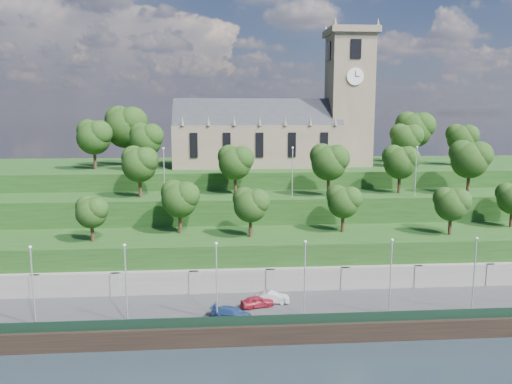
{
  "coord_description": "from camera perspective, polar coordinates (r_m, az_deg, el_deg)",
  "views": [
    {
      "loc": [
        -11.71,
        -51.32,
        25.18
      ],
      "look_at": [
        -5.44,
        30.0,
        12.32
      ],
      "focal_mm": 35.0,
      "sensor_mm": 36.0,
      "label": 1
    }
  ],
  "objects": [
    {
      "name": "trees_lower",
      "position": [
        71.74,
        5.79,
        -1.05
      ],
      "size": [
        66.5,
        8.88,
        7.74
      ],
      "color": "black",
      "rests_on": "embankment_lower"
    },
    {
      "name": "hilltop",
      "position": [
        103.52,
        2.15,
        -0.88
      ],
      "size": [
        160.0,
        32.0,
        15.0
      ],
      "primitive_type": "cube",
      "color": "#163812",
      "rests_on": "ground"
    },
    {
      "name": "trees_hilltop",
      "position": [
        97.3,
        0.31,
        6.97
      ],
      "size": [
        76.92,
        16.44,
        11.71
      ],
      "color": "black",
      "rests_on": "hilltop"
    },
    {
      "name": "quay_wall",
      "position": [
        57.84,
        7.98,
        -15.73
      ],
      "size": [
        160.0,
        0.5,
        2.2
      ],
      "primitive_type": "cube",
      "color": "black",
      "rests_on": "ground"
    },
    {
      "name": "retaining_wall",
      "position": [
        68.24,
        5.82,
        -10.5
      ],
      "size": [
        160.0,
        2.1,
        5.0
      ],
      "color": "slate",
      "rests_on": "ground"
    },
    {
      "name": "promenade",
      "position": [
        63.3,
        6.78,
        -13.56
      ],
      "size": [
        160.0,
        12.0,
        2.0
      ],
      "primitive_type": "cube",
      "color": "#2D2D30",
      "rests_on": "ground"
    },
    {
      "name": "embankment_lower",
      "position": [
        73.42,
        5.0,
        -7.84
      ],
      "size": [
        160.0,
        12.0,
        8.0
      ],
      "primitive_type": "cube",
      "color": "#163812",
      "rests_on": "ground"
    },
    {
      "name": "church",
      "position": [
        98.14,
        2.93,
        7.4
      ],
      "size": [
        38.6,
        12.35,
        27.6
      ],
      "color": "#6C5D4B",
      "rests_on": "hilltop"
    },
    {
      "name": "car_left",
      "position": [
        61.73,
        0.15,
        -12.41
      ],
      "size": [
        4.33,
        2.65,
        1.38
      ],
      "primitive_type": "imported",
      "rotation": [
        0.0,
        0.0,
        1.84
      ],
      "color": "maroon",
      "rests_on": "promenade"
    },
    {
      "name": "lamp_posts_promenade",
      "position": [
        57.57,
        5.6,
        -9.3
      ],
      "size": [
        60.36,
        0.36,
        9.12
      ],
      "color": "#B2B2B7",
      "rests_on": "promenade"
    },
    {
      "name": "lamp_posts_upper",
      "position": [
        78.67,
        4.18,
        2.7
      ],
      "size": [
        40.36,
        0.36,
        8.06
      ],
      "color": "#B2B2B7",
      "rests_on": "embankment_upper"
    },
    {
      "name": "embankment_upper",
      "position": [
        83.4,
        3.79,
        -4.35
      ],
      "size": [
        160.0,
        10.0,
        12.0
      ],
      "primitive_type": "cube",
      "color": "#163812",
      "rests_on": "ground"
    },
    {
      "name": "car_right",
      "position": [
        58.4,
        -2.8,
        -13.69
      ],
      "size": [
        5.16,
        3.78,
        1.39
      ],
      "primitive_type": "imported",
      "rotation": [
        0.0,
        0.0,
        1.14
      ],
      "color": "navy",
      "rests_on": "promenade"
    },
    {
      "name": "fence",
      "position": [
        57.82,
        7.88,
        -14.12
      ],
      "size": [
        160.0,
        0.1,
        1.2
      ],
      "primitive_type": "cube",
      "color": "black",
      "rests_on": "promenade"
    },
    {
      "name": "car_middle",
      "position": [
        63.03,
        1.87,
        -11.95
      ],
      "size": [
        4.33,
        1.9,
        1.38
      ],
      "primitive_type": "imported",
      "rotation": [
        0.0,
        0.0,
        1.47
      ],
      "color": "#A5A6AA",
      "rests_on": "promenade"
    },
    {
      "name": "trees_upper",
      "position": [
        81.62,
        7.83,
        3.62
      ],
      "size": [
        59.74,
        8.71,
        8.91
      ],
      "color": "black",
      "rests_on": "embankment_upper"
    },
    {
      "name": "ground",
      "position": [
        58.35,
        7.95,
        -16.69
      ],
      "size": [
        320.0,
        320.0,
        0.0
      ],
      "primitive_type": "plane",
      "color": "black",
      "rests_on": "ground"
    }
  ]
}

